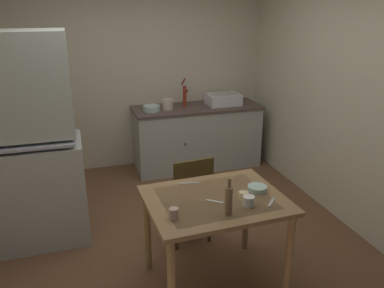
% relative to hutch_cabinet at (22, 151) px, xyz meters
% --- Properties ---
extents(ground_plane, '(5.10, 5.10, 0.00)m').
position_rel_hutch_cabinet_xyz_m(ground_plane, '(1.27, -0.44, -0.92)').
color(ground_plane, brown).
extents(wall_back, '(3.73, 0.10, 2.66)m').
position_rel_hutch_cabinet_xyz_m(wall_back, '(1.27, 1.66, 0.41)').
color(wall_back, beige).
rests_on(wall_back, ground).
extents(wall_right, '(0.10, 4.20, 2.66)m').
position_rel_hutch_cabinet_xyz_m(wall_right, '(3.14, -0.44, 0.41)').
color(wall_right, beige).
rests_on(wall_right, ground).
extents(hutch_cabinet, '(1.05, 0.60, 1.97)m').
position_rel_hutch_cabinet_xyz_m(hutch_cabinet, '(0.00, 0.00, 0.00)').
color(hutch_cabinet, '#ABB0A7').
rests_on(hutch_cabinet, ground).
extents(counter_cabinet, '(1.73, 0.64, 0.86)m').
position_rel_hutch_cabinet_xyz_m(counter_cabinet, '(2.08, 1.29, -0.49)').
color(counter_cabinet, '#ABB0A7').
rests_on(counter_cabinet, ground).
extents(sink_basin, '(0.44, 0.34, 0.15)m').
position_rel_hutch_cabinet_xyz_m(sink_basin, '(2.46, 1.29, 0.02)').
color(sink_basin, silver).
rests_on(sink_basin, counter_cabinet).
extents(hand_pump, '(0.05, 0.27, 0.39)m').
position_rel_hutch_cabinet_xyz_m(hand_pump, '(1.92, 1.34, 0.11)').
color(hand_pump, maroon).
rests_on(hand_pump, counter_cabinet).
extents(mixing_bowl_counter, '(0.22, 0.22, 0.07)m').
position_rel_hutch_cabinet_xyz_m(mixing_bowl_counter, '(1.44, 1.24, -0.02)').
color(mixing_bowl_counter, '#ADD1C1').
rests_on(mixing_bowl_counter, counter_cabinet).
extents(stoneware_crock, '(0.14, 0.14, 0.14)m').
position_rel_hutch_cabinet_xyz_m(stoneware_crock, '(1.67, 1.26, 0.01)').
color(stoneware_crock, beige).
rests_on(stoneware_crock, counter_cabinet).
extents(dining_table, '(1.08, 0.87, 0.77)m').
position_rel_hutch_cabinet_xyz_m(dining_table, '(1.46, -1.11, -0.25)').
color(dining_table, olive).
rests_on(dining_table, ground).
extents(chair_far_side, '(0.44, 0.44, 0.88)m').
position_rel_hutch_cabinet_xyz_m(chair_far_side, '(1.44, -0.46, -0.44)').
color(chair_far_side, '#4B371C').
rests_on(chair_far_side, ground).
extents(serving_bowl_wide, '(0.15, 0.15, 0.04)m').
position_rel_hutch_cabinet_xyz_m(serving_bowl_wide, '(1.82, -1.09, -0.13)').
color(serving_bowl_wide, '#ADD1C1').
rests_on(serving_bowl_wide, dining_table).
extents(teacup_mint, '(0.07, 0.07, 0.07)m').
position_rel_hutch_cabinet_xyz_m(teacup_mint, '(1.08, -1.30, -0.11)').
color(teacup_mint, tan).
rests_on(teacup_mint, dining_table).
extents(mug_dark, '(0.09, 0.09, 0.07)m').
position_rel_hutch_cabinet_xyz_m(mug_dark, '(1.65, -1.29, -0.11)').
color(mug_dark, white).
rests_on(mug_dark, dining_table).
extents(teacup_cream, '(0.07, 0.07, 0.06)m').
position_rel_hutch_cabinet_xyz_m(teacup_cream, '(1.66, -1.18, -0.12)').
color(teacup_cream, beige).
rests_on(teacup_cream, dining_table).
extents(glass_bottle, '(0.06, 0.06, 0.27)m').
position_rel_hutch_cabinet_xyz_m(glass_bottle, '(1.47, -1.35, -0.04)').
color(glass_bottle, olive).
rests_on(glass_bottle, dining_table).
extents(table_knife, '(0.17, 0.05, 0.00)m').
position_rel_hutch_cabinet_xyz_m(table_knife, '(1.34, -0.80, -0.15)').
color(table_knife, silver).
rests_on(table_knife, dining_table).
extents(teaspoon_near_bowl, '(0.12, 0.10, 0.00)m').
position_rel_hutch_cabinet_xyz_m(teaspoon_near_bowl, '(1.43, -1.15, -0.15)').
color(teaspoon_near_bowl, beige).
rests_on(teaspoon_near_bowl, dining_table).
extents(teaspoon_by_cup, '(0.11, 0.12, 0.00)m').
position_rel_hutch_cabinet_xyz_m(teaspoon_by_cup, '(1.83, -1.30, -0.15)').
color(teaspoon_by_cup, beige).
rests_on(teaspoon_by_cup, dining_table).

